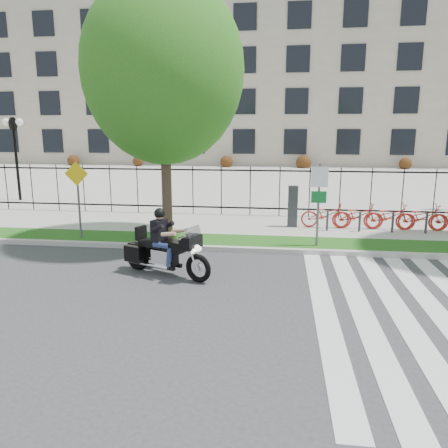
# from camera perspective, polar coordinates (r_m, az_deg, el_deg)

# --- Properties ---
(ground) EXTENTS (120.00, 120.00, 0.00)m
(ground) POSITION_cam_1_polar(r_m,az_deg,el_deg) (9.39, -0.77, -10.41)
(ground) COLOR #343336
(ground) RESTS_ON ground
(curb) EXTENTS (60.00, 0.20, 0.15)m
(curb) POSITION_cam_1_polar(r_m,az_deg,el_deg) (13.23, 1.78, -3.33)
(curb) COLOR #B7B3AC
(curb) RESTS_ON ground
(grass_verge) EXTENTS (60.00, 1.50, 0.15)m
(grass_verge) POSITION_cam_1_polar(r_m,az_deg,el_deg) (14.04, 2.13, -2.41)
(grass_verge) COLOR #195415
(grass_verge) RESTS_ON ground
(sidewalk) EXTENTS (60.00, 3.50, 0.15)m
(sidewalk) POSITION_cam_1_polar(r_m,az_deg,el_deg) (16.47, 2.95, -0.23)
(sidewalk) COLOR #A6A49C
(sidewalk) RESTS_ON ground
(plaza) EXTENTS (80.00, 34.00, 0.10)m
(plaza) POSITION_cam_1_polar(r_m,az_deg,el_deg) (33.79, 5.36, 6.08)
(plaza) COLOR #A6A49C
(plaza) RESTS_ON ground
(iron_fence) EXTENTS (30.00, 0.06, 2.00)m
(iron_fence) POSITION_cam_1_polar(r_m,az_deg,el_deg) (18.00, 3.44, 4.30)
(iron_fence) COLOR black
(iron_fence) RESTS_ON sidewalk
(office_building) EXTENTS (60.00, 21.90, 20.15)m
(office_building) POSITION_cam_1_polar(r_m,az_deg,el_deg) (53.89, 6.46, 18.88)
(office_building) COLOR #A59A85
(office_building) RESTS_ON ground
(lamp_post_left) EXTENTS (1.06, 0.70, 4.25)m
(lamp_post_left) POSITION_cam_1_polar(r_m,az_deg,el_deg) (24.48, -25.70, 10.05)
(lamp_post_left) COLOR black
(lamp_post_left) RESTS_ON ground
(street_tree_1) EXTENTS (4.93, 4.93, 8.06)m
(street_tree_1) POSITION_cam_1_polar(r_m,az_deg,el_deg) (14.12, -7.92, 19.19)
(street_tree_1) COLOR #3C2920
(street_tree_1) RESTS_ON grass_verge
(bike_share_station) EXTENTS (8.87, 0.85, 1.50)m
(bike_share_station) POSITION_cam_1_polar(r_m,az_deg,el_deg) (16.78, 24.19, 0.84)
(bike_share_station) COLOR #2D2D33
(bike_share_station) RESTS_ON sidewalk
(sign_pole_regulatory) EXTENTS (0.50, 0.09, 2.50)m
(sign_pole_regulatory) POSITION_cam_1_polar(r_m,az_deg,el_deg) (13.34, 12.29, 3.85)
(sign_pole_regulatory) COLOR #59595B
(sign_pole_regulatory) RESTS_ON grass_verge
(sign_pole_warning) EXTENTS (0.78, 0.09, 2.49)m
(sign_pole_warning) POSITION_cam_1_polar(r_m,az_deg,el_deg) (14.79, -18.57, 4.29)
(sign_pole_warning) COLOR #59595B
(sign_pole_warning) RESTS_ON grass_verge
(motorcycle_rider) EXTENTS (2.51, 1.43, 2.07)m
(motorcycle_rider) POSITION_cam_1_polar(r_m,az_deg,el_deg) (11.06, -7.67, -3.25)
(motorcycle_rider) COLOR black
(motorcycle_rider) RESTS_ON ground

